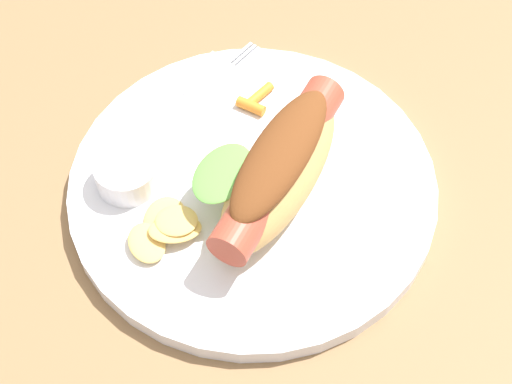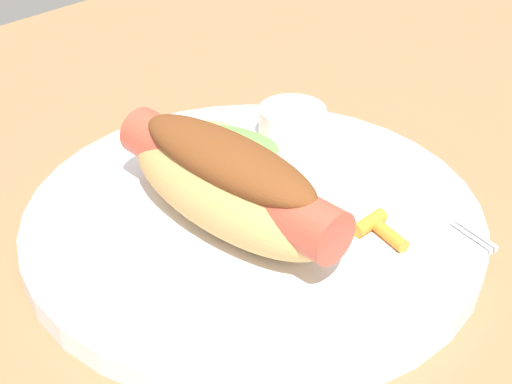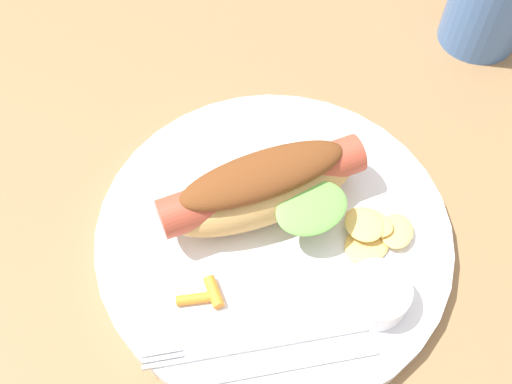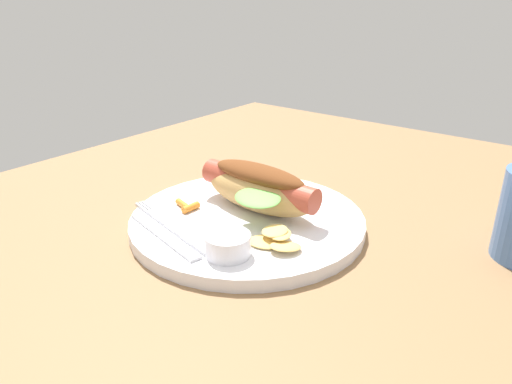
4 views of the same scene
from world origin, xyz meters
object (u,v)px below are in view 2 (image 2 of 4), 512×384
(hot_dog, at_px, (224,180))
(knife, at_px, (398,168))
(sauce_ramekin, at_px, (292,123))
(fork, at_px, (391,184))
(chips_pile, at_px, (218,141))
(carrot_garnish, at_px, (378,228))
(plate, at_px, (251,218))

(hot_dog, bearing_deg, knife, 72.08)
(sauce_ramekin, bearing_deg, fork, 86.78)
(hot_dog, height_order, fork, hot_dog)
(hot_dog, distance_m, fork, 0.12)
(chips_pile, xyz_separation_m, carrot_garnish, (0.00, 0.15, -0.00))
(knife, height_order, chips_pile, chips_pile)
(knife, bearing_deg, chips_pile, -136.50)
(carrot_garnish, bearing_deg, knife, -154.85)
(plate, relative_size, chips_pile, 4.00)
(sauce_ramekin, height_order, chips_pile, sauce_ramekin)
(chips_pile, bearing_deg, sauce_ramekin, 151.83)
(hot_dog, distance_m, sauce_ramekin, 0.12)
(knife, relative_size, carrot_garnish, 3.99)
(hot_dog, relative_size, sauce_ramekin, 3.44)
(hot_dog, xyz_separation_m, knife, (-0.13, 0.04, -0.03))
(sauce_ramekin, distance_m, fork, 0.09)
(chips_pile, bearing_deg, knife, 120.25)
(plate, distance_m, carrot_garnish, 0.08)
(knife, xyz_separation_m, chips_pile, (0.07, -0.11, 0.01))
(carrot_garnish, bearing_deg, chips_pile, -91.72)
(plate, relative_size, fork, 1.77)
(hot_dog, relative_size, fork, 1.03)
(fork, relative_size, carrot_garnish, 4.73)
(sauce_ramekin, xyz_separation_m, knife, (-0.02, 0.09, -0.01))
(knife, bearing_deg, hot_dog, -96.04)
(hot_dog, height_order, chips_pile, hot_dog)
(sauce_ramekin, height_order, fork, sauce_ramekin)
(chips_pile, bearing_deg, plate, 61.23)
(fork, bearing_deg, hot_dog, -102.75)
(knife, bearing_deg, plate, -99.35)
(hot_dog, distance_m, carrot_garnish, 0.10)
(sauce_ramekin, distance_m, knife, 0.09)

